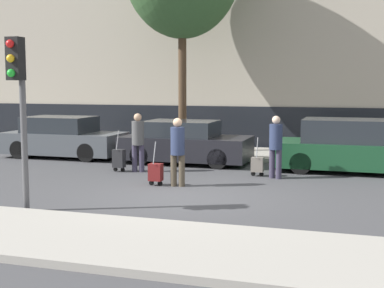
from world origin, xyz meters
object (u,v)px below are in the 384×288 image
parked_car_0 (63,138)px  trolley_right (257,165)px  parked_car_1 (185,143)px  parked_bicycle (164,139)px  parked_car_2 (351,148)px  trolley_center (156,172)px  pedestrian_right (276,143)px  traffic_light (19,88)px  pedestrian_center (178,148)px  pedestrian_left (138,139)px  trolley_left (119,159)px

parked_car_0 → trolley_right: size_ratio=3.84×
parked_car_1 → parked_bicycle: bearing=124.6°
parked_car_2 → trolley_right: (-2.39, -1.51, -0.38)m
parked_car_1 → trolley_center: (0.46, -3.72, -0.30)m
parked_car_0 → parked_bicycle: (2.87, 2.07, -0.15)m
trolley_right → pedestrian_right: bearing=-21.5°
trolley_right → traffic_light: bearing=-123.9°
parked_car_2 → trolley_center: 5.76m
parked_car_0 → parked_car_1: 4.35m
pedestrian_center → pedestrian_right: (2.09, 1.79, -0.01)m
pedestrian_left → pedestrian_center: 2.43m
trolley_left → traffic_light: (0.27, -4.93, 2.02)m
pedestrian_center → trolley_left: bearing=139.3°
parked_car_0 → pedestrian_center: bearing=-34.9°
parked_car_2 → trolley_right: 2.85m
pedestrian_center → parked_bicycle: pedestrian_center is taller
trolley_right → parked_bicycle: size_ratio=0.59×
parked_car_0 → pedestrian_left: 4.16m
traffic_light → parked_bicycle: 9.38m
parked_bicycle → pedestrian_left: bearing=-79.9°
parked_car_2 → pedestrian_right: pedestrian_right is taller
traffic_light → parked_bicycle: (-0.47, 9.17, -1.90)m
parked_car_1 → pedestrian_left: size_ratio=2.40×
parked_car_0 → trolley_center: parked_car_0 is taller
parked_car_1 → pedestrian_center: size_ratio=2.38×
pedestrian_right → trolley_right: pedestrian_right is taller
parked_car_2 → parked_bicycle: parked_car_2 is taller
parked_car_0 → parked_car_2: size_ratio=0.91×
parked_car_1 → pedestrian_left: pedestrian_left is taller
parked_car_1 → parked_car_2: (4.98, -0.16, 0.06)m
parked_car_2 → trolley_right: parked_car_2 is taller
parked_car_1 → trolley_left: bearing=-121.4°
pedestrian_left → pedestrian_center: pedestrian_center is taller
parked_bicycle → traffic_light: bearing=-87.1°
parked_car_1 → parked_car_2: bearing=-1.9°
parked_car_2 → pedestrian_right: 2.55m
pedestrian_right → pedestrian_center: bearing=-117.9°
parked_car_0 → pedestrian_left: (3.61, -2.05, 0.29)m
parked_car_1 → trolley_left: (-1.28, -2.10, -0.25)m
pedestrian_right → parked_bicycle: 6.10m
pedestrian_left → pedestrian_center: bearing=-56.1°
parked_car_1 → pedestrian_center: 3.81m
parked_car_2 → trolley_right: size_ratio=4.21×
pedestrian_left → pedestrian_center: size_ratio=1.00×
pedestrian_right → trolley_center: bearing=-123.4°
trolley_left → parked_bicycle: bearing=92.6°
pedestrian_left → pedestrian_right: size_ratio=1.00×
parked_car_0 → trolley_left: 3.77m
trolley_left → traffic_light: size_ratio=0.35×
trolley_center → trolley_left: bearing=137.0°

